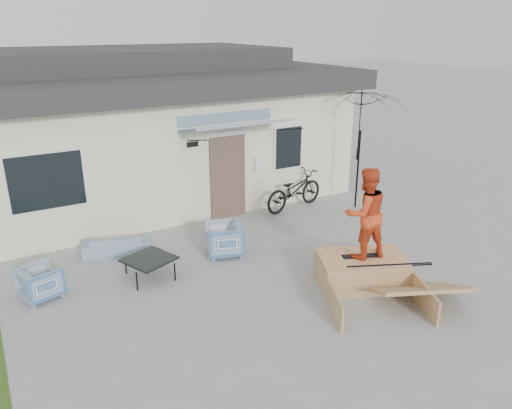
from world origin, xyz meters
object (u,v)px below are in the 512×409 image
patio_umbrella (360,144)px  skater (365,212)px  skate_ramp (362,270)px  skateboard (362,256)px  loveseat (117,241)px  armchair_left (40,280)px  coffee_table (150,268)px  armchair_right (224,238)px  bicycle (294,186)px

patio_umbrella → skater: bearing=-129.2°
skate_ramp → skateboard: bearing=90.0°
loveseat → armchair_left: 2.05m
coffee_table → skateboard: bearing=-32.3°
coffee_table → skater: (3.45, -2.18, 1.24)m
patio_umbrella → skate_ramp: (-2.67, -3.30, -1.48)m
armchair_left → coffee_table: (1.95, -0.25, -0.13)m
armchair_right → skate_ramp: size_ratio=0.36×
skate_ramp → skater: size_ratio=1.23×
armchair_right → skate_ramp: armchair_right is taller
coffee_table → loveseat: bearing=100.7°
loveseat → armchair_left: size_ratio=2.11×
armchair_left → patio_umbrella: (8.06, 0.81, 1.41)m
loveseat → patio_umbrella: (6.37, -0.34, 1.47)m
bicycle → armchair_left: bearing=91.5°
coffee_table → bicycle: bicycle is taller
patio_umbrella → skate_ramp: 4.49m
armchair_left → skateboard: armchair_left is taller
armchair_right → skater: bearing=54.6°
loveseat → skate_ramp: 5.19m
coffee_table → skater: 4.27m
bicycle → patio_umbrella: patio_umbrella is taller
coffee_table → bicycle: (4.59, 1.80, 0.42)m
skate_ramp → armchair_right: bearing=149.0°
loveseat → bicycle: bearing=-157.7°
armchair_right → skateboard: size_ratio=1.02×
bicycle → skate_ramp: size_ratio=0.92×
armchair_left → skate_ramp: bearing=-130.8°
patio_umbrella → bicycle: bearing=154.0°
skater → loveseat: bearing=-34.7°
loveseat → skateboard: size_ratio=1.89×
coffee_table → skater: skater is taller
skate_ramp → loveseat: bearing=159.4°
coffee_table → skateboard: (3.45, -2.18, 0.35)m
loveseat → patio_umbrella: 6.54m
skate_ramp → skater: (0.02, 0.05, 1.18)m
skateboard → skater: skater is taller
coffee_table → skateboard: size_ratio=1.10×
coffee_table → armchair_left: bearing=172.7°
armchair_right → bicycle: 3.29m
skateboard → skater: 0.89m
armchair_left → bicycle: 6.73m
loveseat → coffee_table: (0.26, -1.40, -0.07)m
loveseat → skateboard: (3.72, -3.59, 0.28)m
bicycle → skate_ramp: bicycle is taller
bicycle → skate_ramp: 4.21m
skate_ramp → skateboard: skateboard is taller
skateboard → coffee_table: bearing=170.5°
loveseat → skate_ramp: loveseat is taller
bicycle → skater: 4.22m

